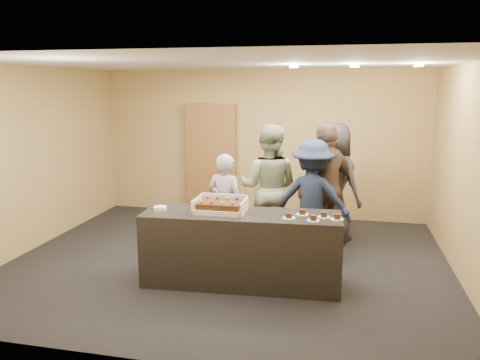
{
  "coord_description": "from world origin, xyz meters",
  "views": [
    {
      "loc": [
        1.5,
        -6.0,
        2.42
      ],
      "look_at": [
        0.16,
        0.0,
        1.17
      ],
      "focal_mm": 35.0,
      "sensor_mm": 36.0,
      "label": 1
    }
  ],
  "objects_px": {
    "plate_stack": "(160,208)",
    "person_server_grey": "(225,206)",
    "storage_cabinet": "(211,159)",
    "person_sage_man": "(269,187)",
    "person_navy_man": "(312,199)",
    "sheet_cake": "(220,204)",
    "cake_box": "(221,208)",
    "person_brown_extra": "(326,188)",
    "person_dark_suit": "(333,182)",
    "serving_counter": "(241,249)"
  },
  "relations": [
    {
      "from": "storage_cabinet",
      "to": "person_server_grey",
      "type": "height_order",
      "value": "storage_cabinet"
    },
    {
      "from": "sheet_cake",
      "to": "plate_stack",
      "type": "distance_m",
      "value": 0.77
    },
    {
      "from": "storage_cabinet",
      "to": "person_dark_suit",
      "type": "relative_size",
      "value": 1.12
    },
    {
      "from": "cake_box",
      "to": "person_navy_man",
      "type": "xyz_separation_m",
      "value": [
        1.04,
        1.14,
        -0.1
      ]
    },
    {
      "from": "storage_cabinet",
      "to": "cake_box",
      "type": "height_order",
      "value": "storage_cabinet"
    },
    {
      "from": "person_sage_man",
      "to": "person_brown_extra",
      "type": "distance_m",
      "value": 0.84
    },
    {
      "from": "cake_box",
      "to": "person_server_grey",
      "type": "distance_m",
      "value": 0.89
    },
    {
      "from": "person_navy_man",
      "to": "storage_cabinet",
      "type": "bearing_deg",
      "value": -38.13
    },
    {
      "from": "cake_box",
      "to": "person_dark_suit",
      "type": "xyz_separation_m",
      "value": [
        1.3,
        1.93,
        -0.01
      ]
    },
    {
      "from": "storage_cabinet",
      "to": "cake_box",
      "type": "relative_size",
      "value": 3.38
    },
    {
      "from": "sheet_cake",
      "to": "person_brown_extra",
      "type": "height_order",
      "value": "person_brown_extra"
    },
    {
      "from": "cake_box",
      "to": "person_brown_extra",
      "type": "distance_m",
      "value": 1.87
    },
    {
      "from": "person_navy_man",
      "to": "person_brown_extra",
      "type": "height_order",
      "value": "person_brown_extra"
    },
    {
      "from": "plate_stack",
      "to": "cake_box",
      "type": "bearing_deg",
      "value": 5.95
    },
    {
      "from": "serving_counter",
      "to": "cake_box",
      "type": "bearing_deg",
      "value": 171.37
    },
    {
      "from": "sheet_cake",
      "to": "plate_stack",
      "type": "bearing_deg",
      "value": -175.74
    },
    {
      "from": "serving_counter",
      "to": "person_sage_man",
      "type": "xyz_separation_m",
      "value": [
        0.11,
        1.37,
        0.48
      ]
    },
    {
      "from": "person_navy_man",
      "to": "person_dark_suit",
      "type": "distance_m",
      "value": 0.83
    },
    {
      "from": "person_brown_extra",
      "to": "serving_counter",
      "type": "bearing_deg",
      "value": 6.21
    },
    {
      "from": "cake_box",
      "to": "plate_stack",
      "type": "distance_m",
      "value": 0.76
    },
    {
      "from": "serving_counter",
      "to": "person_dark_suit",
      "type": "distance_m",
      "value": 2.26
    },
    {
      "from": "storage_cabinet",
      "to": "person_brown_extra",
      "type": "bearing_deg",
      "value": -36.54
    },
    {
      "from": "person_navy_man",
      "to": "sheet_cake",
      "type": "bearing_deg",
      "value": 53.47
    },
    {
      "from": "serving_counter",
      "to": "plate_stack",
      "type": "bearing_deg",
      "value": 179.46
    },
    {
      "from": "plate_stack",
      "to": "person_server_grey",
      "type": "height_order",
      "value": "person_server_grey"
    },
    {
      "from": "storage_cabinet",
      "to": "sheet_cake",
      "type": "relative_size",
      "value": 3.97
    },
    {
      "from": "person_sage_man",
      "to": "person_server_grey",
      "type": "bearing_deg",
      "value": 45.25
    },
    {
      "from": "sheet_cake",
      "to": "person_sage_man",
      "type": "distance_m",
      "value": 1.42
    },
    {
      "from": "serving_counter",
      "to": "person_brown_extra",
      "type": "distance_m",
      "value": 1.8
    },
    {
      "from": "serving_counter",
      "to": "person_brown_extra",
      "type": "bearing_deg",
      "value": 52.82
    },
    {
      "from": "serving_counter",
      "to": "storage_cabinet",
      "type": "distance_m",
      "value": 3.38
    },
    {
      "from": "serving_counter",
      "to": "sheet_cake",
      "type": "height_order",
      "value": "sheet_cake"
    },
    {
      "from": "storage_cabinet",
      "to": "serving_counter",
      "type": "bearing_deg",
      "value": -67.73
    },
    {
      "from": "person_brown_extra",
      "to": "person_dark_suit",
      "type": "distance_m",
      "value": 0.52
    },
    {
      "from": "sheet_cake",
      "to": "person_brown_extra",
      "type": "distance_m",
      "value": 1.89
    },
    {
      "from": "person_server_grey",
      "to": "person_brown_extra",
      "type": "xyz_separation_m",
      "value": [
        1.38,
        0.57,
        0.2
      ]
    },
    {
      "from": "storage_cabinet",
      "to": "person_brown_extra",
      "type": "height_order",
      "value": "storage_cabinet"
    },
    {
      "from": "person_brown_extra",
      "to": "cake_box",
      "type": "bearing_deg",
      "value": -0.92
    },
    {
      "from": "storage_cabinet",
      "to": "person_navy_man",
      "type": "xyz_separation_m",
      "value": [
        2.04,
        -1.92,
        -0.2
      ]
    },
    {
      "from": "cake_box",
      "to": "plate_stack",
      "type": "bearing_deg",
      "value": -174.05
    },
    {
      "from": "person_server_grey",
      "to": "cake_box",
      "type": "bearing_deg",
      "value": 114.25
    },
    {
      "from": "person_server_grey",
      "to": "storage_cabinet",
      "type": "bearing_deg",
      "value": -55.55
    },
    {
      "from": "person_sage_man",
      "to": "sheet_cake",
      "type": "bearing_deg",
      "value": 77.21
    },
    {
      "from": "person_brown_extra",
      "to": "person_dark_suit",
      "type": "bearing_deg",
      "value": -149.73
    },
    {
      "from": "storage_cabinet",
      "to": "person_sage_man",
      "type": "relative_size",
      "value": 1.12
    },
    {
      "from": "person_server_grey",
      "to": "person_sage_man",
      "type": "height_order",
      "value": "person_sage_man"
    },
    {
      "from": "sheet_cake",
      "to": "person_dark_suit",
      "type": "relative_size",
      "value": 0.28
    },
    {
      "from": "serving_counter",
      "to": "person_sage_man",
      "type": "relative_size",
      "value": 1.29
    },
    {
      "from": "storage_cabinet",
      "to": "plate_stack",
      "type": "distance_m",
      "value": 3.15
    },
    {
      "from": "sheet_cake",
      "to": "storage_cabinet",
      "type": "bearing_deg",
      "value": 107.95
    }
  ]
}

